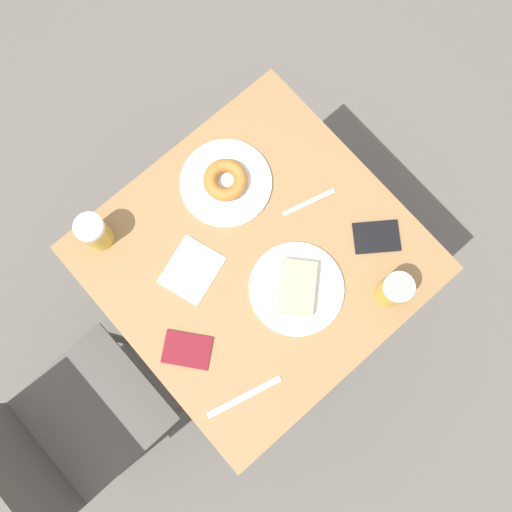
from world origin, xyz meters
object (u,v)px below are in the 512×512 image
fork (309,202)px  passport_near_edge (187,350)px  napkin_folded (192,270)px  knife (244,397)px  plate_with_donut (226,182)px  passport_far_edge (377,237)px  chair (58,438)px  plate_with_cake (297,288)px  beer_mug_left (94,232)px  beer_mug_center (394,290)px

fork → passport_near_edge: 0.53m
napkin_folded → knife: napkin_folded is taller
plate_with_donut → passport_far_edge: bearing=-151.7°
chair → passport_far_edge: size_ratio=5.71×
plate_with_donut → knife: bearing=144.0°
knife → plate_with_donut: bearing=-36.0°
napkin_folded → passport_far_edge: size_ratio=1.22×
fork → plate_with_cake: bearing=129.8°
plate_with_cake → passport_far_edge: size_ratio=1.68×
napkin_folded → beer_mug_left: bearing=28.7°
plate_with_cake → passport_far_edge: bearing=-98.4°
napkin_folded → passport_near_edge: (-0.16, 0.15, 0.00)m
plate_with_donut → passport_near_edge: (-0.28, 0.38, -0.01)m
napkin_folded → fork: bearing=-100.4°
fork → napkin_folded: bearing=79.6°
plate_with_donut → napkin_folded: (-0.13, 0.23, -0.01)m
chair → passport_near_edge: chair is taller
plate_with_cake → plate_with_donut: size_ratio=1.00×
passport_near_edge → passport_far_edge: same height
plate_with_donut → fork: plate_with_donut is taller
beer_mug_center → passport_far_edge: (0.13, -0.08, -0.06)m
napkin_folded → passport_far_edge: passport_far_edge is taller
knife → passport_near_edge: 0.19m
plate_with_donut → passport_near_edge: plate_with_donut is taller
plate_with_donut → beer_mug_left: 0.38m
chair → beer_mug_left: (0.31, -0.49, 0.30)m
fork → passport_near_edge: bearing=99.7°
passport_near_edge → napkin_folded: bearing=-43.2°
plate_with_donut → passport_far_edge: plate_with_donut is taller
plate_with_donut → napkin_folded: 0.27m
plate_with_cake → plate_with_donut: (0.35, -0.05, 0.00)m
chair → plate_with_donut: bearing=-77.4°
chair → plate_with_cake: 0.85m
knife → passport_far_edge: bearing=-81.5°
plate_with_cake → napkin_folded: bearing=38.6°
napkin_folded → passport_near_edge: 0.21m
fork → passport_far_edge: passport_far_edge is taller
chair → beer_mug_center: beer_mug_center is taller
fork → chair: bearing=90.5°
napkin_folded → plate_with_cake: bearing=-141.4°
plate_with_donut → napkin_folded: plate_with_donut is taller
napkin_folded → plate_with_donut: bearing=-61.3°
plate_with_cake → beer_mug_center: (-0.17, -0.18, 0.05)m
beer_mug_center → napkin_folded: (0.40, 0.36, -0.06)m
beer_mug_left → plate_with_cake: bearing=-146.2°
beer_mug_center → chair: bearing=71.7°
plate_with_cake → knife: plate_with_cake is taller
beer_mug_center → napkin_folded: beer_mug_center is taller
passport_far_edge → beer_mug_center: bearing=148.5°
napkin_folded → beer_mug_center: bearing=-137.9°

